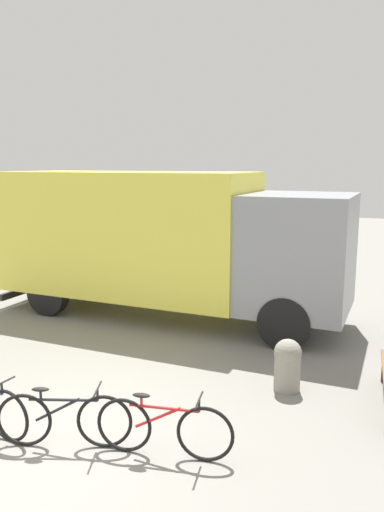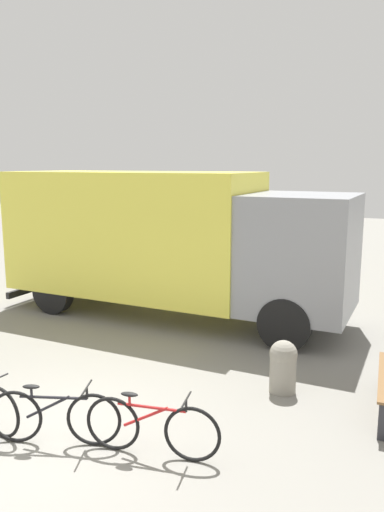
{
  "view_description": "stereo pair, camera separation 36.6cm",
  "coord_description": "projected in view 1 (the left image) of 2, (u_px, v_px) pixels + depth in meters",
  "views": [
    {
      "loc": [
        3.73,
        -4.84,
        3.49
      ],
      "look_at": [
        0.39,
        3.83,
        1.78
      ],
      "focal_mm": 35.0,
      "sensor_mm": 36.0,
      "label": 1
    },
    {
      "loc": [
        4.07,
        -4.7,
        3.49
      ],
      "look_at": [
        0.39,
        3.83,
        1.78
      ],
      "focal_mm": 35.0,
      "sensor_mm": 36.0,
      "label": 2
    }
  ],
  "objects": [
    {
      "name": "ground_plane",
      "position": [
        56.0,
        441.0,
        6.39
      ],
      "size": [
        60.0,
        60.0,
        0.0
      ],
      "primitive_type": "plane",
      "color": "gray"
    },
    {
      "name": "delivery_truck",
      "position": [
        164.0,
        238.0,
        11.4
      ],
      "size": [
        8.15,
        2.68,
        3.32
      ],
      "rotation": [
        0.0,
        0.0,
        -0.04
      ],
      "color": "#EAE04C",
      "rests_on": "ground"
    },
    {
      "name": "bicycle_middle",
      "position": [
        64.0,
        419.0,
        6.19
      ],
      "size": [
        1.63,
        0.65,
        0.79
      ],
      "rotation": [
        0.0,
        0.0,
        0.33
      ],
      "color": "black",
      "rests_on": "ground"
    },
    {
      "name": "bollard_near_bench",
      "position": [
        287.0,
        363.0,
        7.75
      ],
      "size": [
        0.43,
        0.43,
        0.83
      ],
      "color": "gray",
      "rests_on": "ground"
    },
    {
      "name": "bicycle_far",
      "position": [
        164.0,
        428.0,
        5.99
      ],
      "size": [
        1.69,
        0.44,
        0.79
      ],
      "rotation": [
        0.0,
        0.0,
        0.16
      ],
      "color": "black",
      "rests_on": "ground"
    }
  ]
}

